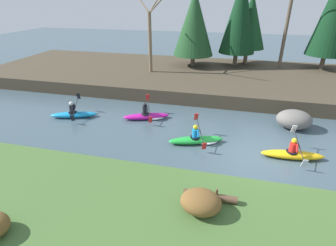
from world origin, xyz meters
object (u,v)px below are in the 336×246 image
object	(u,v)px
kayaker_trailing	(148,116)
kayaker_far_back	(74,114)
kayaker_lead	(293,154)
kayaker_middle	(198,139)
driftwood_log	(210,196)
boulder_midstream	(294,119)

from	to	relation	value
kayaker_trailing	kayaker_far_back	distance (m)	4.45
kayaker_lead	kayaker_far_back	xyz separation A→B (m)	(-11.94, 1.59, 0.00)
kayaker_middle	kayaker_trailing	size ratio (longest dim) A/B	1.00
kayaker_far_back	driftwood_log	xyz separation A→B (m)	(8.64, -5.81, 0.49)
kayaker_trailing	kayaker_far_back	bearing A→B (deg)	169.44
kayaker_trailing	driftwood_log	bearing A→B (deg)	-78.97
boulder_midstream	driftwood_log	world-z (taller)	boulder_midstream
kayaker_middle	kayaker_lead	bearing A→B (deg)	-24.59
kayaker_far_back	kayaker_trailing	bearing A→B (deg)	-7.55
kayaker_middle	driftwood_log	xyz separation A→B (m)	(1.00, -4.54, 0.51)
kayaker_lead	kayaker_middle	size ratio (longest dim) A/B	1.02
kayaker_middle	kayaker_far_back	distance (m)	7.74
kayaker_trailing	kayaker_lead	bearing A→B (deg)	-39.52
kayaker_far_back	boulder_midstream	xyz separation A→B (m)	(12.47, 1.61, 0.30)
kayaker_lead	boulder_midstream	size ratio (longest dim) A/B	1.51
kayaker_lead	kayaker_far_back	distance (m)	12.05
kayaker_lead	driftwood_log	size ratio (longest dim) A/B	1.61
kayaker_far_back	boulder_midstream	bearing A→B (deg)	-11.27
kayaker_lead	kayaker_far_back	world-z (taller)	same
kayaker_lead	kayaker_trailing	xyz separation A→B (m)	(-7.57, 2.45, -0.02)
kayaker_trailing	driftwood_log	size ratio (longest dim) A/B	1.57
kayaker_trailing	boulder_midstream	distance (m)	8.14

